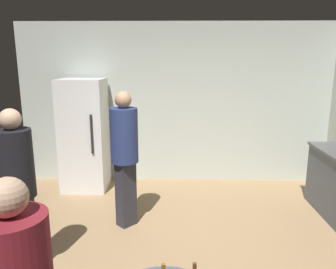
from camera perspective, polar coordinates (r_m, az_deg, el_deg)
wall_back at (r=5.72m, az=1.45°, el=5.23°), size 5.32×0.06×2.70m
refrigerator at (r=5.57m, az=-14.12°, el=-0.07°), size 0.70×0.68×1.80m
person_in_navy_shirt at (r=4.17m, az=-7.42°, el=-2.51°), size 0.48×0.48×1.73m
person_in_black_shirt at (r=3.49m, az=-24.42°, el=-7.27°), size 0.47×0.47×1.67m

